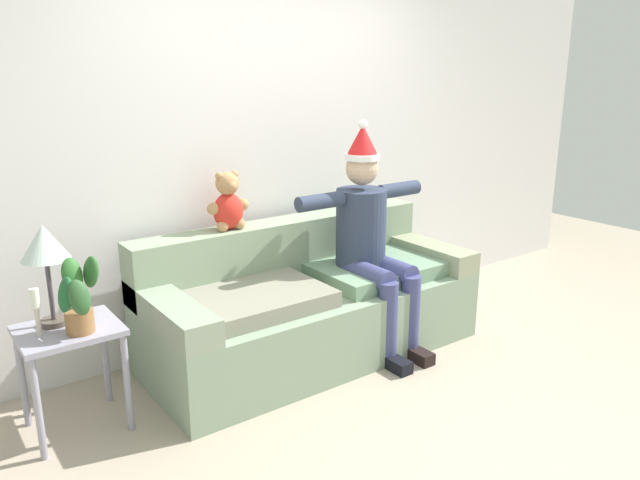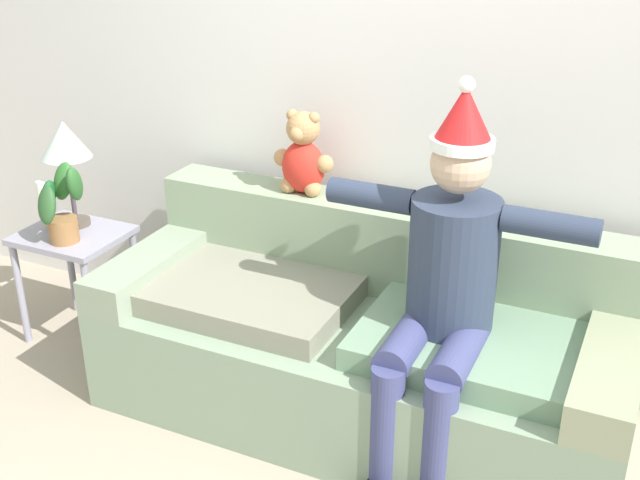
{
  "view_description": "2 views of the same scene",
  "coord_description": "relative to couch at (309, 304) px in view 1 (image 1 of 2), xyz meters",
  "views": [
    {
      "loc": [
        -2.19,
        -2.1,
        1.86
      ],
      "look_at": [
        -0.02,
        0.86,
        0.82
      ],
      "focal_mm": 34.03,
      "sensor_mm": 36.0,
      "label": 1
    },
    {
      "loc": [
        1.06,
        -1.71,
        2.15
      ],
      "look_at": [
        -0.17,
        0.93,
        0.82
      ],
      "focal_mm": 44.31,
      "sensor_mm": 36.0,
      "label": 2
    }
  ],
  "objects": [
    {
      "name": "candle_tall",
      "position": [
        -1.68,
        -0.05,
        0.4
      ],
      "size": [
        0.04,
        0.04,
        0.25
      ],
      "color": "beige",
      "rests_on": "side_table"
    },
    {
      "name": "side_table",
      "position": [
        -1.54,
        -0.03,
        0.13
      ],
      "size": [
        0.5,
        0.42,
        0.58
      ],
      "color": "#9491A5",
      "rests_on": "ground_plane"
    },
    {
      "name": "couch",
      "position": [
        0.0,
        0.0,
        0.0
      ],
      "size": [
        2.22,
        0.92,
        0.86
      ],
      "color": "gray",
      "rests_on": "ground_plane"
    },
    {
      "name": "ground_plane",
      "position": [
        0.0,
        -1.01,
        -0.34
      ],
      "size": [
        10.0,
        10.0,
        0.0
      ],
      "primitive_type": "plane",
      "color": "tan"
    },
    {
      "name": "back_wall",
      "position": [
        0.0,
        0.54,
        1.01
      ],
      "size": [
        7.0,
        0.1,
        2.7
      ],
      "primitive_type": "cube",
      "color": "silver",
      "rests_on": "ground_plane"
    },
    {
      "name": "teddy_bear",
      "position": [
        -0.43,
        0.29,
        0.69
      ],
      "size": [
        0.29,
        0.17,
        0.38
      ],
      "color": "red",
      "rests_on": "couch"
    },
    {
      "name": "table_lamp",
      "position": [
        -1.58,
        0.06,
        0.66
      ],
      "size": [
        0.24,
        0.24,
        0.53
      ],
      "color": "brown",
      "rests_on": "side_table"
    },
    {
      "name": "person_seated",
      "position": [
        0.38,
        -0.17,
        0.45
      ],
      "size": [
        1.02,
        0.77,
        1.54
      ],
      "color": "#2D374F",
      "rests_on": "ground_plane"
    },
    {
      "name": "potted_plant",
      "position": [
        -1.5,
        -0.13,
        0.43
      ],
      "size": [
        0.25,
        0.24,
        0.4
      ],
      "color": "olive",
      "rests_on": "side_table"
    }
  ]
}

